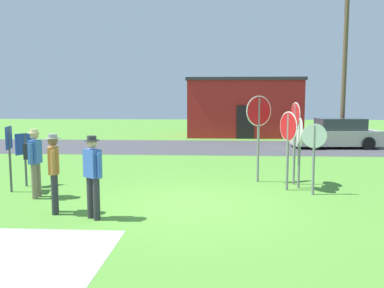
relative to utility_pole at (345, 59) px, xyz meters
The scene contains 16 objects.
ground_plane 15.47m from the utility_pole, 120.22° to the right, with size 80.00×80.00×0.00m, color #518E33.
street_asphalt 8.82m from the utility_pole, behind, with size 60.00×6.40×0.01m, color #424247.
concrete_path 19.30m from the utility_pole, 122.54° to the right, with size 3.20×2.40×0.01m, color #ADAAA3.
building_background 7.89m from the utility_pole, 131.76° to the left, with size 7.53×4.71×3.87m.
utility_pole is the anchor object (origin of this frame).
parked_car_on_street 4.12m from the utility_pole, 119.54° to the right, with size 4.41×2.25×1.51m.
stop_sign_rear_left 12.39m from the utility_pole, 113.82° to the right, with size 0.33×0.75×2.15m.
stop_sign_far_back 12.65m from the utility_pole, 110.42° to the right, with size 0.63×0.13×1.86m.
stop_sign_rear_right 12.04m from the utility_pole, 112.68° to the right, with size 0.07×0.80×1.97m.
stop_sign_low_front 11.54m from the utility_pole, 113.88° to the right, with size 0.13×0.79×2.39m.
stop_sign_tallest 11.70m from the utility_pole, 119.10° to the right, with size 0.78×0.48×2.58m.
person_on_left 17.37m from the utility_pole, 127.24° to the right, with size 0.33×0.54×1.74m.
person_in_blue 17.11m from the utility_pole, 123.85° to the right, with size 0.47×0.40×1.74m.
person_in_dark_shirt 17.04m from the utility_pole, 132.81° to the right, with size 0.40×0.57×1.74m.
info_panel_leftmost 16.76m from the utility_pole, 138.14° to the right, with size 0.30×0.54×1.52m.
info_panel_middle 17.25m from the utility_pole, 136.47° to the right, with size 0.17×0.59×1.76m.
Camera 1 is at (0.64, -9.01, 2.47)m, focal length 37.14 mm.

